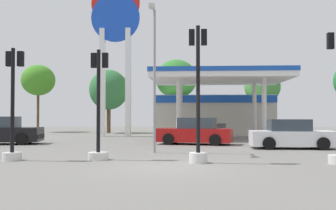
{
  "coord_description": "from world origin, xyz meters",
  "views": [
    {
      "loc": [
        0.88,
        -12.84,
        1.68
      ],
      "look_at": [
        -0.8,
        14.88,
        2.41
      ],
      "focal_mm": 42.16,
      "sensor_mm": 36.0,
      "label": 1
    }
  ],
  "objects_px": {
    "traffic_signal_2": "(13,118)",
    "corner_streetlamp": "(154,65)",
    "tree_0": "(38,80)",
    "tree_3": "(262,87)",
    "car_2": "(291,135)",
    "car_0": "(195,132)",
    "station_pole_sign": "(115,36)",
    "traffic_signal_3": "(99,121)",
    "traffic_signal_0": "(198,111)",
    "tree_2": "(176,79)",
    "tree_1": "(109,90)",
    "car_1": "(1,132)"
  },
  "relations": [
    {
      "from": "traffic_signal_2",
      "to": "corner_streetlamp",
      "type": "bearing_deg",
      "value": 31.1
    },
    {
      "from": "traffic_signal_2",
      "to": "tree_0",
      "type": "relative_size",
      "value": 0.62
    },
    {
      "from": "corner_streetlamp",
      "to": "tree_3",
      "type": "bearing_deg",
      "value": 68.69
    },
    {
      "from": "car_2",
      "to": "traffic_signal_2",
      "type": "xyz_separation_m",
      "value": [
        -11.73,
        -5.91,
        0.92
      ]
    },
    {
      "from": "car_0",
      "to": "tree_3",
      "type": "bearing_deg",
      "value": 67.86
    },
    {
      "from": "car_0",
      "to": "traffic_signal_2",
      "type": "distance_m",
      "value": 11.01
    },
    {
      "from": "station_pole_sign",
      "to": "traffic_signal_3",
      "type": "distance_m",
      "value": 17.77
    },
    {
      "from": "traffic_signal_0",
      "to": "tree_3",
      "type": "distance_m",
      "value": 26.76
    },
    {
      "from": "tree_2",
      "to": "traffic_signal_0",
      "type": "bearing_deg",
      "value": -85.98
    },
    {
      "from": "car_2",
      "to": "corner_streetlamp",
      "type": "bearing_deg",
      "value": -156.74
    },
    {
      "from": "traffic_signal_3",
      "to": "tree_0",
      "type": "xyz_separation_m",
      "value": [
        -11.98,
        24.11,
        3.77
      ]
    },
    {
      "from": "car_0",
      "to": "tree_0",
      "type": "relative_size",
      "value": 0.67
    },
    {
      "from": "tree_3",
      "to": "car_2",
      "type": "bearing_deg",
      "value": -95.89
    },
    {
      "from": "traffic_signal_2",
      "to": "tree_0",
      "type": "height_order",
      "value": "tree_0"
    },
    {
      "from": "tree_1",
      "to": "car_2",
      "type": "bearing_deg",
      "value": -52.32
    },
    {
      "from": "car_0",
      "to": "traffic_signal_0",
      "type": "distance_m",
      "value": 8.97
    },
    {
      "from": "car_1",
      "to": "tree_2",
      "type": "height_order",
      "value": "tree_2"
    },
    {
      "from": "car_2",
      "to": "tree_0",
      "type": "height_order",
      "value": "tree_0"
    },
    {
      "from": "traffic_signal_0",
      "to": "tree_3",
      "type": "bearing_deg",
      "value": 75.16
    },
    {
      "from": "tree_1",
      "to": "station_pole_sign",
      "type": "bearing_deg",
      "value": -73.22
    },
    {
      "from": "station_pole_sign",
      "to": "tree_3",
      "type": "distance_m",
      "value": 16.14
    },
    {
      "from": "tree_0",
      "to": "traffic_signal_3",
      "type": "bearing_deg",
      "value": -63.58
    },
    {
      "from": "traffic_signal_2",
      "to": "car_1",
      "type": "bearing_deg",
      "value": 118.98
    },
    {
      "from": "car_1",
      "to": "tree_2",
      "type": "relative_size",
      "value": 0.66
    },
    {
      "from": "car_2",
      "to": "tree_1",
      "type": "height_order",
      "value": "tree_1"
    },
    {
      "from": "traffic_signal_2",
      "to": "traffic_signal_3",
      "type": "height_order",
      "value": "traffic_signal_2"
    },
    {
      "from": "traffic_signal_0",
      "to": "tree_0",
      "type": "relative_size",
      "value": 0.72
    },
    {
      "from": "car_0",
      "to": "car_2",
      "type": "distance_m",
      "value": 5.51
    },
    {
      "from": "traffic_signal_2",
      "to": "traffic_signal_3",
      "type": "relative_size",
      "value": 1.01
    },
    {
      "from": "tree_3",
      "to": "corner_streetlamp",
      "type": "bearing_deg",
      "value": -111.31
    },
    {
      "from": "station_pole_sign",
      "to": "car_1",
      "type": "bearing_deg",
      "value": -120.03
    },
    {
      "from": "tree_1",
      "to": "traffic_signal_2",
      "type": "bearing_deg",
      "value": -86.96
    },
    {
      "from": "station_pole_sign",
      "to": "tree_0",
      "type": "height_order",
      "value": "station_pole_sign"
    },
    {
      "from": "car_2",
      "to": "tree_0",
      "type": "bearing_deg",
      "value": 137.84
    },
    {
      "from": "car_2",
      "to": "traffic_signal_0",
      "type": "height_order",
      "value": "traffic_signal_0"
    },
    {
      "from": "station_pole_sign",
      "to": "tree_3",
      "type": "relative_size",
      "value": 2.05
    },
    {
      "from": "corner_streetlamp",
      "to": "traffic_signal_3",
      "type": "bearing_deg",
      "value": -125.47
    },
    {
      "from": "traffic_signal_2",
      "to": "tree_2",
      "type": "relative_size",
      "value": 0.58
    },
    {
      "from": "tree_2",
      "to": "traffic_signal_2",
      "type": "bearing_deg",
      "value": -101.94
    },
    {
      "from": "traffic_signal_0",
      "to": "traffic_signal_2",
      "type": "xyz_separation_m",
      "value": [
        -6.92,
        0.35,
        -0.26
      ]
    },
    {
      "from": "station_pole_sign",
      "to": "tree_0",
      "type": "relative_size",
      "value": 1.86
    },
    {
      "from": "tree_2",
      "to": "car_0",
      "type": "bearing_deg",
      "value": -83.88
    },
    {
      "from": "car_0",
      "to": "car_1",
      "type": "distance_m",
      "value": 11.34
    },
    {
      "from": "station_pole_sign",
      "to": "corner_streetlamp",
      "type": "height_order",
      "value": "station_pole_sign"
    },
    {
      "from": "car_2",
      "to": "corner_streetlamp",
      "type": "relative_size",
      "value": 0.65
    },
    {
      "from": "tree_1",
      "to": "tree_2",
      "type": "xyz_separation_m",
      "value": [
        6.38,
        1.81,
        1.16
      ]
    },
    {
      "from": "station_pole_sign",
      "to": "tree_2",
      "type": "distance_m",
      "value": 9.43
    },
    {
      "from": "car_2",
      "to": "traffic_signal_3",
      "type": "relative_size",
      "value": 1.0
    },
    {
      "from": "tree_3",
      "to": "car_1",
      "type": "bearing_deg",
      "value": -136.3
    },
    {
      "from": "car_0",
      "to": "tree_2",
      "type": "bearing_deg",
      "value": 96.12
    }
  ]
}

